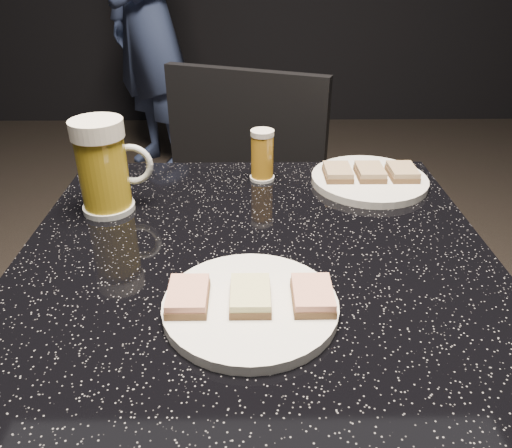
{
  "coord_description": "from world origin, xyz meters",
  "views": [
    {
      "loc": [
        -0.01,
        -0.62,
        1.15
      ],
      "look_at": [
        0.0,
        0.0,
        0.8
      ],
      "focal_mm": 35.0,
      "sensor_mm": 36.0,
      "label": 1
    }
  ],
  "objects_px": {
    "chair": "(229,230)",
    "beer_tumbler": "(262,156)",
    "patron": "(148,19)",
    "beer_mug": "(104,166)",
    "plate_large": "(250,306)",
    "plate_small": "(369,180)",
    "table": "(256,373)"
  },
  "relations": [
    {
      "from": "table",
      "to": "beer_tumbler",
      "type": "height_order",
      "value": "beer_tumbler"
    },
    {
      "from": "beer_mug",
      "to": "patron",
      "type": "bearing_deg",
      "value": 98.08
    },
    {
      "from": "patron",
      "to": "beer_tumbler",
      "type": "height_order",
      "value": "patron"
    },
    {
      "from": "chair",
      "to": "patron",
      "type": "bearing_deg",
      "value": 105.92
    },
    {
      "from": "plate_large",
      "to": "plate_small",
      "type": "height_order",
      "value": "same"
    },
    {
      "from": "chair",
      "to": "beer_tumbler",
      "type": "bearing_deg",
      "value": -71.29
    },
    {
      "from": "table",
      "to": "plate_small",
      "type": "bearing_deg",
      "value": 48.21
    },
    {
      "from": "plate_small",
      "to": "table",
      "type": "height_order",
      "value": "plate_small"
    },
    {
      "from": "plate_large",
      "to": "chair",
      "type": "xyz_separation_m",
      "value": [
        -0.06,
        0.63,
        -0.26
      ]
    },
    {
      "from": "plate_small",
      "to": "chair",
      "type": "distance_m",
      "value": 0.46
    },
    {
      "from": "plate_small",
      "to": "patron",
      "type": "height_order",
      "value": "patron"
    },
    {
      "from": "plate_large",
      "to": "table",
      "type": "xyz_separation_m",
      "value": [
        0.01,
        0.13,
        -0.25
      ]
    },
    {
      "from": "chair",
      "to": "beer_mug",
      "type": "bearing_deg",
      "value": -117.25
    },
    {
      "from": "table",
      "to": "chair",
      "type": "distance_m",
      "value": 0.5
    },
    {
      "from": "patron",
      "to": "chair",
      "type": "xyz_separation_m",
      "value": [
        0.46,
        -1.63,
        -0.31
      ]
    },
    {
      "from": "plate_large",
      "to": "chair",
      "type": "relative_size",
      "value": 0.25
    },
    {
      "from": "plate_large",
      "to": "beer_mug",
      "type": "xyz_separation_m",
      "value": [
        -0.24,
        0.27,
        0.07
      ]
    },
    {
      "from": "plate_small",
      "to": "patron",
      "type": "xyz_separation_m",
      "value": [
        -0.75,
        1.88,
        0.05
      ]
    },
    {
      "from": "plate_small",
      "to": "patron",
      "type": "bearing_deg",
      "value": 111.6
    },
    {
      "from": "beer_mug",
      "to": "plate_large",
      "type": "bearing_deg",
      "value": -48.92
    },
    {
      "from": "plate_large",
      "to": "beer_mug",
      "type": "height_order",
      "value": "beer_mug"
    },
    {
      "from": "patron",
      "to": "chair",
      "type": "relative_size",
      "value": 1.84
    },
    {
      "from": "plate_large",
      "to": "chair",
      "type": "height_order",
      "value": "chair"
    },
    {
      "from": "patron",
      "to": "beer_tumbler",
      "type": "bearing_deg",
      "value": -23.74
    },
    {
      "from": "beer_tumbler",
      "to": "chair",
      "type": "height_order",
      "value": "chair"
    },
    {
      "from": "table",
      "to": "chair",
      "type": "bearing_deg",
      "value": 97.3
    },
    {
      "from": "patron",
      "to": "chair",
      "type": "bearing_deg",
      "value": -24.1
    },
    {
      "from": "plate_large",
      "to": "plate_small",
      "type": "bearing_deg",
      "value": 58.84
    },
    {
      "from": "plate_small",
      "to": "patron",
      "type": "relative_size",
      "value": 0.13
    },
    {
      "from": "plate_small",
      "to": "chair",
      "type": "bearing_deg",
      "value": 137.78
    },
    {
      "from": "beer_mug",
      "to": "beer_tumbler",
      "type": "relative_size",
      "value": 1.61
    },
    {
      "from": "plate_large",
      "to": "patron",
      "type": "height_order",
      "value": "patron"
    }
  ]
}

